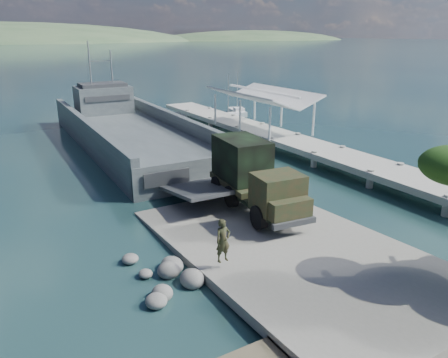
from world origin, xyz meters
TOP-DOWN VIEW (x-y plane):
  - ground at (0.00, 0.00)m, footprint 1400.00×1400.00m
  - boat_ramp at (0.00, -1.00)m, footprint 10.00×18.00m
  - shoreline_rocks at (-6.20, 0.50)m, footprint 3.20×5.60m
  - distant_headlands at (50.00, 560.00)m, footprint 1000.00×240.00m
  - pier at (13.00, 18.77)m, footprint 6.40×44.00m
  - landing_craft at (0.69, 24.73)m, footprint 10.22×36.25m
  - military_truck at (1.34, 4.36)m, footprint 3.55×8.79m
  - soldier at (-4.02, -1.22)m, footprint 0.76×0.52m
  - sailboat_near at (16.02, 31.40)m, footprint 2.00×5.04m
  - sailboat_far at (19.21, 34.40)m, footprint 2.75×5.12m

SIDE VIEW (x-z plane):
  - ground at x=0.00m, z-range 0.00..0.00m
  - shoreline_rocks at x=-6.20m, z-range -0.45..0.45m
  - distant_headlands at x=50.00m, z-range -24.00..24.00m
  - boat_ramp at x=0.00m, z-range 0.00..0.50m
  - sailboat_near at x=16.02m, z-range -2.67..3.31m
  - sailboat_far at x=19.21m, z-range -2.68..3.32m
  - landing_craft at x=0.69m, z-range -4.47..6.21m
  - soldier at x=-4.02m, z-range 0.50..2.53m
  - pier at x=13.00m, z-range -1.45..4.65m
  - military_truck at x=1.34m, z-range 0.49..4.46m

